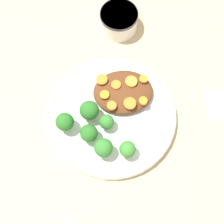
# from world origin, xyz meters

# --- Properties ---
(ground_plane) EXTENTS (4.00, 4.00, 0.00)m
(ground_plane) POSITION_xyz_m (0.00, 0.00, 0.00)
(ground_plane) COLOR tan
(plate) EXTENTS (0.29, 0.29, 0.03)m
(plate) POSITION_xyz_m (0.00, 0.00, 0.01)
(plate) COLOR silver
(plate) RESTS_ON ground_plane
(dip_bowl) EXTENTS (0.09, 0.09, 0.06)m
(dip_bowl) POSITION_xyz_m (0.04, 0.24, 0.03)
(dip_bowl) COLOR white
(dip_bowl) RESTS_ON ground_plane
(stew_mound) EXTENTS (0.14, 0.11, 0.03)m
(stew_mound) POSITION_xyz_m (0.03, 0.05, 0.03)
(stew_mound) COLOR #5B3319
(stew_mound) RESTS_ON plate
(broccoli_floret_0) EXTENTS (0.04, 0.04, 0.05)m
(broccoli_floret_0) POSITION_xyz_m (-0.05, -0.05, 0.05)
(broccoli_floret_0) COLOR #759E51
(broccoli_floret_0) RESTS_ON plate
(broccoli_floret_1) EXTENTS (0.04, 0.04, 0.05)m
(broccoli_floret_1) POSITION_xyz_m (-0.10, -0.02, 0.05)
(broccoli_floret_1) COLOR #759E51
(broccoli_floret_1) RESTS_ON plate
(broccoli_floret_2) EXTENTS (0.04, 0.04, 0.05)m
(broccoli_floret_2) POSITION_xyz_m (0.03, -0.09, 0.05)
(broccoli_floret_2) COLOR #759E51
(broccoli_floret_2) RESTS_ON plate
(broccoli_floret_3) EXTENTS (0.03, 0.03, 0.04)m
(broccoli_floret_3) POSITION_xyz_m (-0.01, -0.03, 0.05)
(broccoli_floret_3) COLOR #759E51
(broccoli_floret_3) RESTS_ON plate
(broccoli_floret_4) EXTENTS (0.04, 0.04, 0.06)m
(broccoli_floret_4) POSITION_xyz_m (-0.02, -0.09, 0.05)
(broccoli_floret_4) COLOR #7FA85B
(broccoli_floret_4) RESTS_ON plate
(broccoli_floret_5) EXTENTS (0.04, 0.04, 0.06)m
(broccoli_floret_5) POSITION_xyz_m (-0.05, 0.00, 0.05)
(broccoli_floret_5) COLOR #7FA85B
(broccoli_floret_5) RESTS_ON plate
(carrot_slice_0) EXTENTS (0.03, 0.03, 0.01)m
(carrot_slice_0) POSITION_xyz_m (0.05, 0.06, 0.05)
(carrot_slice_0) COLOR orange
(carrot_slice_0) RESTS_ON stew_mound
(carrot_slice_1) EXTENTS (0.02, 0.02, 0.00)m
(carrot_slice_1) POSITION_xyz_m (-0.01, 0.04, 0.05)
(carrot_slice_1) COLOR orange
(carrot_slice_1) RESTS_ON stew_mound
(carrot_slice_2) EXTENTS (0.02, 0.02, 0.01)m
(carrot_slice_2) POSITION_xyz_m (0.07, 0.01, 0.05)
(carrot_slice_2) COLOR orange
(carrot_slice_2) RESTS_ON stew_mound
(carrot_slice_3) EXTENTS (0.03, 0.03, 0.01)m
(carrot_slice_3) POSITION_xyz_m (0.04, 0.01, 0.05)
(carrot_slice_3) COLOR orange
(carrot_slice_3) RESTS_ON stew_mound
(carrot_slice_4) EXTENTS (0.02, 0.02, 0.00)m
(carrot_slice_4) POSITION_xyz_m (0.08, 0.07, 0.05)
(carrot_slice_4) COLOR orange
(carrot_slice_4) RESTS_ON stew_mound
(carrot_slice_5) EXTENTS (0.03, 0.03, 0.00)m
(carrot_slice_5) POSITION_xyz_m (-0.02, 0.07, 0.05)
(carrot_slice_5) COLOR orange
(carrot_slice_5) RESTS_ON stew_mound
(carrot_slice_6) EXTENTS (0.02, 0.02, 0.00)m
(carrot_slice_6) POSITION_xyz_m (0.01, 0.06, 0.05)
(carrot_slice_6) COLOR orange
(carrot_slice_6) RESTS_ON stew_mound
(carrot_slice_7) EXTENTS (0.02, 0.02, 0.01)m
(carrot_slice_7) POSITION_xyz_m (-0.00, 0.01, 0.05)
(carrot_slice_7) COLOR orange
(carrot_slice_7) RESTS_ON stew_mound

